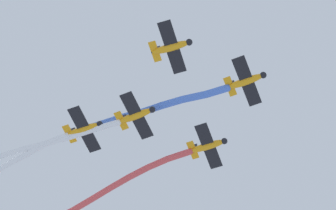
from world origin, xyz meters
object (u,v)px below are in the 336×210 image
(airplane_lead, at_px, (246,81))
(airplane_slot, at_px, (137,115))
(airplane_right_wing, at_px, (172,47))
(airplane_left_wing, at_px, (208,146))
(airplane_trail, at_px, (84,129))

(airplane_lead, bearing_deg, airplane_slot, -177.29)
(airplane_right_wing, height_order, airplane_slot, airplane_right_wing)
(airplane_right_wing, bearing_deg, airplane_lead, 42.63)
(airplane_lead, xyz_separation_m, airplane_right_wing, (10.32, 1.72, 0.30))
(airplane_left_wing, xyz_separation_m, airplane_trail, (16.36, -2.58, 0.80))
(airplane_slot, bearing_deg, airplane_left_wing, 48.63)
(airplane_lead, distance_m, airplane_right_wing, 10.47)
(airplane_slot, bearing_deg, airplane_lead, 3.62)
(airplane_lead, relative_size, airplane_right_wing, 0.96)
(airplane_slot, bearing_deg, airplane_trail, -176.42)
(airplane_right_wing, bearing_deg, airplane_trail, 151.13)
(airplane_right_wing, bearing_deg, airplane_slot, 132.72)
(airplane_trail, bearing_deg, airplane_left_wing, 28.36)
(airplane_left_wing, distance_m, airplane_slot, 10.48)
(airplane_trail, bearing_deg, airplane_lead, 1.78)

